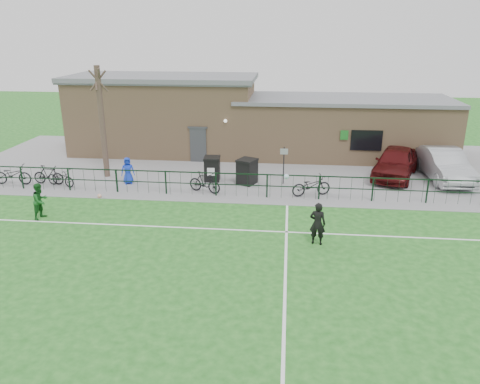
# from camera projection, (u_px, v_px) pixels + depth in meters

# --- Properties ---
(ground) EXTENTS (90.00, 90.00, 0.00)m
(ground) POSITION_uv_depth(u_px,v_px,m) (224.00, 279.00, 15.37)
(ground) COLOR #1B591A
(ground) RESTS_ON ground
(paving_strip) EXTENTS (34.00, 13.00, 0.02)m
(paving_strip) POSITION_uv_depth(u_px,v_px,m) (255.00, 166.00, 28.03)
(paving_strip) COLOR slate
(paving_strip) RESTS_ON ground
(pitch_line_touch) EXTENTS (28.00, 0.10, 0.01)m
(pitch_line_touch) POSITION_uv_depth(u_px,v_px,m) (246.00, 198.00, 22.69)
(pitch_line_touch) COLOR white
(pitch_line_touch) RESTS_ON ground
(pitch_line_mid) EXTENTS (28.00, 0.10, 0.01)m
(pitch_line_mid) POSITION_uv_depth(u_px,v_px,m) (237.00, 230.00, 19.12)
(pitch_line_mid) COLOR white
(pitch_line_mid) RESTS_ON ground
(pitch_line_perp) EXTENTS (0.10, 16.00, 0.01)m
(pitch_line_perp) POSITION_uv_depth(u_px,v_px,m) (285.00, 283.00, 15.17)
(pitch_line_perp) COLOR white
(pitch_line_perp) RESTS_ON ground
(perimeter_fence) EXTENTS (28.00, 0.10, 1.20)m
(perimeter_fence) POSITION_uv_depth(u_px,v_px,m) (246.00, 185.00, 22.68)
(perimeter_fence) COLOR black
(perimeter_fence) RESTS_ON ground
(bare_tree) EXTENTS (0.30, 0.30, 6.00)m
(bare_tree) POSITION_uv_depth(u_px,v_px,m) (102.00, 123.00, 25.01)
(bare_tree) COLOR #413027
(bare_tree) RESTS_ON ground
(wheelie_bin_left) EXTENTS (0.86, 0.96, 1.21)m
(wheelie_bin_left) POSITION_uv_depth(u_px,v_px,m) (212.00, 169.00, 25.13)
(wheelie_bin_left) COLOR black
(wheelie_bin_left) RESTS_ON paving_strip
(wheelie_bin_right) EXTENTS (1.14, 1.20, 1.25)m
(wheelie_bin_right) POSITION_uv_depth(u_px,v_px,m) (247.00, 172.00, 24.56)
(wheelie_bin_right) COLOR black
(wheelie_bin_right) RESTS_ON paving_strip
(sign_post) EXTENTS (0.07, 0.07, 2.00)m
(sign_post) POSITION_uv_depth(u_px,v_px,m) (284.00, 165.00, 24.41)
(sign_post) COLOR black
(sign_post) RESTS_ON paving_strip
(car_maroon) EXTENTS (3.56, 5.28, 1.67)m
(car_maroon) POSITION_uv_depth(u_px,v_px,m) (395.00, 162.00, 25.57)
(car_maroon) COLOR #450C0D
(car_maroon) RESTS_ON paving_strip
(car_silver) EXTENTS (2.06, 5.18, 1.68)m
(car_silver) POSITION_uv_depth(u_px,v_px,m) (444.00, 165.00, 25.17)
(car_silver) COLOR #9B9DA2
(car_silver) RESTS_ON paving_strip
(bicycle_a) EXTENTS (2.03, 0.78, 1.05)m
(bicycle_a) POSITION_uv_depth(u_px,v_px,m) (13.00, 175.00, 24.50)
(bicycle_a) COLOR black
(bicycle_a) RESTS_ON paving_strip
(bicycle_b) EXTENTS (1.72, 0.60, 1.02)m
(bicycle_b) POSITION_uv_depth(u_px,v_px,m) (49.00, 175.00, 24.51)
(bicycle_b) COLOR black
(bicycle_b) RESTS_ON paving_strip
(bicycle_c) EXTENTS (1.82, 1.10, 0.90)m
(bicycle_c) POSITION_uv_depth(u_px,v_px,m) (61.00, 178.00, 24.24)
(bicycle_c) COLOR black
(bicycle_c) RESTS_ON paving_strip
(bicycle_d) EXTENTS (1.82, 1.07, 1.05)m
(bicycle_d) POSITION_uv_depth(u_px,v_px,m) (205.00, 182.00, 23.28)
(bicycle_d) COLOR black
(bicycle_d) RESTS_ON paving_strip
(bicycle_e) EXTENTS (2.07, 1.29, 1.03)m
(bicycle_e) POSITION_uv_depth(u_px,v_px,m) (311.00, 186.00, 22.82)
(bicycle_e) COLOR black
(bicycle_e) RESTS_ON paving_strip
(spectator_child) EXTENTS (0.81, 0.66, 1.42)m
(spectator_child) POSITION_uv_depth(u_px,v_px,m) (128.00, 171.00, 24.56)
(spectator_child) COLOR #1431BD
(spectator_child) RESTS_ON paving_strip
(goalkeeper_kick) EXTENTS (1.68, 3.07, 1.92)m
(goalkeeper_kick) POSITION_uv_depth(u_px,v_px,m) (317.00, 222.00, 17.70)
(goalkeeper_kick) COLOR black
(goalkeeper_kick) RESTS_ON ground
(outfield_player) EXTENTS (0.78, 0.90, 1.58)m
(outfield_player) POSITION_uv_depth(u_px,v_px,m) (40.00, 201.00, 20.08)
(outfield_player) COLOR #17531D
(outfield_player) RESTS_ON ground
(ball_ground) EXTENTS (0.21, 0.21, 0.21)m
(ball_ground) POSITION_uv_depth(u_px,v_px,m) (100.00, 196.00, 22.70)
(ball_ground) COLOR silver
(ball_ground) RESTS_ON ground
(clubhouse) EXTENTS (24.25, 5.40, 4.96)m
(clubhouse) POSITION_uv_depth(u_px,v_px,m) (245.00, 119.00, 30.20)
(clubhouse) COLOR tan
(clubhouse) RESTS_ON ground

